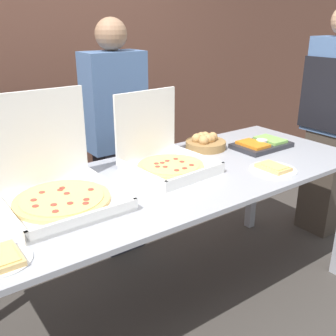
{
  "coord_description": "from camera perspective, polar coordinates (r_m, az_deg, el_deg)",
  "views": [
    {
      "loc": [
        -1.13,
        -1.55,
        1.63
      ],
      "look_at": [
        0.0,
        0.0,
        0.9
      ],
      "focal_mm": 42.0,
      "sensor_mm": 36.0,
      "label": 1
    }
  ],
  "objects": [
    {
      "name": "ground_plane",
      "position": [
        2.52,
        0.0,
        -19.42
      ],
      "size": [
        16.0,
        16.0,
        0.0
      ],
      "primitive_type": "plane",
      "color": "#423D38"
    },
    {
      "name": "brick_wall_behind",
      "position": [
        3.45,
        -17.55,
        16.2
      ],
      "size": [
        10.0,
        0.06,
        2.8
      ],
      "color": "brown",
      "rests_on": "ground_plane"
    },
    {
      "name": "buffet_table",
      "position": [
        2.11,
        0.0,
        -3.55
      ],
      "size": [
        2.36,
        0.89,
        0.85
      ],
      "color": "#A8AAB2",
      "rests_on": "ground_plane"
    },
    {
      "name": "pizza_box_near_left",
      "position": [
        2.16,
        -0.52,
        1.74
      ],
      "size": [
        0.44,
        0.46,
        0.41
      ],
      "rotation": [
        0.0,
        0.0,
        0.07
      ],
      "color": "white",
      "rests_on": "buffet_table"
    },
    {
      "name": "pizza_box_far_left",
      "position": [
        1.84,
        -15.96,
        -2.29
      ],
      "size": [
        0.49,
        0.5,
        0.48
      ],
      "rotation": [
        0.0,
        0.0,
        0.01
      ],
      "color": "white",
      "rests_on": "buffet_table"
    },
    {
      "name": "paper_plate_front_center",
      "position": [
        2.23,
        15.02,
        -0.04
      ],
      "size": [
        0.26,
        0.26,
        0.03
      ],
      "color": "white",
      "rests_on": "buffet_table"
    },
    {
      "name": "paper_plate_front_right",
      "position": [
        1.49,
        -22.95,
        -12.0
      ],
      "size": [
        0.2,
        0.2,
        0.03
      ],
      "color": "white",
      "rests_on": "buffet_table"
    },
    {
      "name": "veggie_tray",
      "position": [
        2.61,
        13.42,
        3.36
      ],
      "size": [
        0.37,
        0.23,
        0.05
      ],
      "color": "#28282D",
      "rests_on": "buffet_table"
    },
    {
      "name": "bread_basket",
      "position": [
        2.52,
        5.47,
        3.72
      ],
      "size": [
        0.26,
        0.26,
        0.1
      ],
      "color": "#9E7542",
      "rests_on": "buffet_table"
    },
    {
      "name": "person_guest_plaid",
      "position": [
        2.73,
        -7.55,
        4.26
      ],
      "size": [
        0.4,
        0.22,
        1.64
      ],
      "rotation": [
        0.0,
        0.0,
        3.14
      ],
      "color": "#2D2D38",
      "rests_on": "ground_plane"
    },
    {
      "name": "person_server_vest",
      "position": [
        3.18,
        22.82,
        7.34
      ],
      "size": [
        0.24,
        0.42,
        1.72
      ],
      "rotation": [
        0.0,
        0.0,
        1.57
      ],
      "color": "#473D33",
      "rests_on": "ground_plane"
    }
  ]
}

